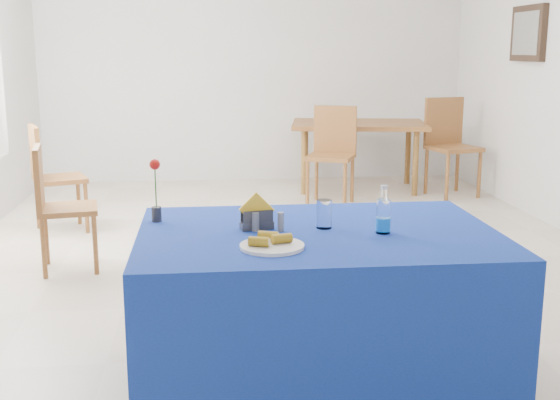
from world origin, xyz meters
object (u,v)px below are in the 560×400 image
Objects in this scene: blue_table at (317,311)px; chair_win_b at (49,171)px; oak_table at (359,129)px; chair_bg_right at (449,139)px; chair_win_a at (55,199)px; chair_bg_left at (333,148)px; plate at (272,246)px; water_bottle at (383,217)px.

chair_win_b is at bearing 120.76° from blue_table.
chair_win_b is (-1.83, 3.08, 0.16)m from blue_table.
oak_table is 3.44m from chair_win_b.
chair_win_b is (-3.95, -1.21, -0.07)m from chair_bg_right.
chair_win_a is 1.15m from chair_win_b.
oak_table is 1.73× the size of chair_win_b.
chair_bg_left reaches higher than chair_win_a.
chair_win_b reaches higher than chair_win_a.
oak_table is (1.44, 4.94, -0.09)m from plate.
blue_table is (0.23, 0.26, -0.39)m from plate.
water_bottle is at bearing 20.03° from plate.
blue_table is 1.73× the size of chair_win_b.
blue_table reaches higher than oak_table.
blue_table is 4.78m from chair_bg_right.
chair_bg_left is 1.07× the size of chair_win_b.
blue_table is 1.00× the size of oak_table.
chair_bg_left is at bearing 78.79° from blue_table.
blue_table is at bearing -169.23° from chair_win_b.
chair_bg_left is at bearing -120.90° from oak_table.
oak_table is (0.93, 4.76, -0.15)m from water_bottle.
chair_bg_right reaches higher than oak_table.
plate is at bearing -158.49° from chair_win_a.
oak_table is at bearing -82.10° from chair_win_b.
chair_win_a is (-1.33, 2.22, -0.25)m from plate.
chair_bg_right is (0.91, -0.40, -0.07)m from oak_table.
water_bottle is 0.23× the size of chair_win_b.
water_bottle is at bearing -147.27° from chair_win_a.
oak_table is 0.99m from chair_bg_right.
oak_table is at bearing 75.53° from blue_table.
oak_table is at bearing -54.78° from chair_win_a.
chair_win_b is (-0.28, 1.12, 0.02)m from chair_win_a.
chair_bg_left is (-0.42, -0.70, -0.11)m from oak_table.
chair_bg_left reaches higher than plate.
chair_bg_right is 4.35m from chair_win_a.
chair_bg_left is at bearing -90.88° from chair_win_b.
blue_table is 1.78× the size of chair_win_a.
blue_table is 0.53m from water_bottle.
chair_win_b is (-1.60, 3.33, -0.23)m from plate.
chair_win_a is at bearing 120.88° from plate.
water_bottle reaches higher than chair_win_a.
blue_table is at bearing -131.09° from chair_bg_right.
blue_table is 1.62× the size of chair_bg_left.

